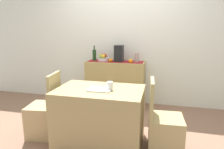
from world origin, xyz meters
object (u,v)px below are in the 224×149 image
chair_by_corner (164,131)px  coffee_maker (119,53)px  wine_bottle (94,55)px  open_book (100,89)px  chair_near_window (45,117)px  fruit_bowl (104,59)px  ceramic_vase (137,58)px  coffee_cup (110,86)px  dining_table (100,116)px  sideboard_console (115,84)px

chair_by_corner → coffee_maker: bearing=121.5°
wine_bottle → chair_by_corner: size_ratio=0.33×
chair_by_corner → open_book: bearing=-176.8°
wine_bottle → chair_near_window: (-0.27, -1.39, -0.72)m
fruit_bowl → chair_by_corner: fruit_bowl is taller
fruit_bowl → coffee_maker: coffee_maker is taller
ceramic_vase → open_book: bearing=-100.7°
coffee_cup → chair_near_window: bearing=179.0°
dining_table → open_book: (0.02, -0.05, 0.38)m
wine_bottle → chair_by_corner: wine_bottle is taller
coffee_cup → chair_near_window: 1.08m
fruit_bowl → coffee_cup: size_ratio=2.07×
ceramic_vase → coffee_maker: bearing=180.0°
ceramic_vase → chair_near_window: 1.90m
ceramic_vase → coffee_cup: bearing=-96.1°
coffee_maker → chair_near_window: bearing=-118.7°
chair_near_window → chair_by_corner: size_ratio=1.00×
sideboard_console → chair_near_window: chair_near_window is taller
sideboard_console → chair_by_corner: 1.68m
dining_table → chair_near_window: (-0.81, 0.00, -0.10)m
ceramic_vase → chair_by_corner: bearing=-69.5°
wine_bottle → chair_by_corner: 2.07m
wine_bottle → ceramic_vase: wine_bottle is taller
fruit_bowl → coffee_maker: 0.33m
fruit_bowl → dining_table: bearing=-75.9°
coffee_maker → ceramic_vase: coffee_maker is taller
coffee_maker → chair_near_window: size_ratio=0.35×
coffee_cup → wine_bottle: bearing=115.6°
fruit_bowl → open_book: fruit_bowl is taller
fruit_bowl → sideboard_console: bearing=0.0°
fruit_bowl → wine_bottle: 0.20m
ceramic_vase → coffee_cup: 1.42m
coffee_cup → ceramic_vase: bearing=83.9°
ceramic_vase → chair_near_window: bearing=-128.3°
open_book → chair_by_corner: bearing=1.8°
coffee_cup → chair_by_corner: size_ratio=0.12×
wine_bottle → chair_near_window: bearing=-101.1°
sideboard_console → coffee_maker: size_ratio=3.58×
chair_near_window → dining_table: bearing=-0.2°
dining_table → coffee_maker: bearing=91.9°
coffee_cup → dining_table: bearing=174.2°
coffee_cup → chair_by_corner: 0.85m
chair_near_window → sideboard_console: bearing=63.4°
coffee_maker → dining_table: (0.05, -1.39, -0.66)m
ceramic_vase → coffee_cup: size_ratio=1.61×
fruit_bowl → coffee_maker: bearing=0.0°
coffee_maker → open_book: size_ratio=1.11×
sideboard_console → dining_table: (0.11, -1.39, -0.07)m
wine_bottle → coffee_maker: (0.49, 0.00, 0.04)m
coffee_maker → ceramic_vase: size_ratio=1.81×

